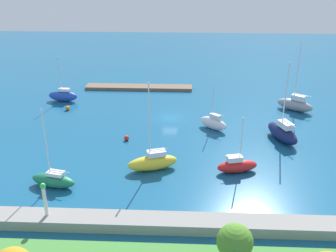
# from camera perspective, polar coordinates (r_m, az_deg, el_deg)

# --- Properties ---
(water) EXTENTS (160.00, 160.00, 0.00)m
(water) POSITION_cam_1_polar(r_m,az_deg,el_deg) (65.68, 0.29, 1.25)
(water) COLOR #19567F
(water) RESTS_ON ground
(pier_dock) EXTENTS (21.83, 3.05, 0.60)m
(pier_dock) POSITION_cam_1_polar(r_m,az_deg,el_deg) (80.52, -4.30, 5.71)
(pier_dock) COLOR brown
(pier_dock) RESTS_ON ground
(breakwater) EXTENTS (67.06, 2.52, 1.14)m
(breakwater) POSITION_cam_1_polar(r_m,az_deg,el_deg) (40.07, -1.53, -14.04)
(breakwater) COLOR gray
(breakwater) RESTS_ON ground
(harbor_beacon) EXTENTS (0.56, 0.56, 3.73)m
(harbor_beacon) POSITION_cam_1_polar(r_m,az_deg,el_deg) (40.76, -17.73, -9.92)
(harbor_beacon) COLOR silver
(harbor_beacon) RESTS_ON breakwater
(park_tree_midwest) EXTENTS (2.81, 2.81, 5.64)m
(park_tree_midwest) POSITION_cam_1_polar(r_m,az_deg,el_deg) (31.09, 9.80, -16.47)
(park_tree_midwest) COLOR brown
(park_tree_midwest) RESTS_ON shoreline_park
(sailboat_yellow_east_end) EXTENTS (6.76, 3.91, 11.70)m
(sailboat_yellow_east_end) POSITION_cam_1_polar(r_m,az_deg,el_deg) (49.52, -2.24, -5.28)
(sailboat_yellow_east_end) COLOR yellow
(sailboat_yellow_east_end) RESTS_ON water
(sailboat_navy_center_basin) EXTENTS (4.53, 7.25, 11.73)m
(sailboat_navy_center_basin) POSITION_cam_1_polar(r_m,az_deg,el_deg) (59.57, 16.49, -0.88)
(sailboat_navy_center_basin) COLOR #141E4C
(sailboat_navy_center_basin) RESTS_ON water
(sailboat_blue_inner_mooring) EXTENTS (5.78, 2.55, 8.58)m
(sailboat_blue_inner_mooring) POSITION_cam_1_polar(r_m,az_deg,el_deg) (75.56, -15.19, 4.35)
(sailboat_blue_inner_mooring) COLOR #2347B2
(sailboat_blue_inner_mooring) RESTS_ON water
(sailboat_white_near_pier) EXTENTS (4.75, 4.23, 7.49)m
(sailboat_white_near_pier) POSITION_cam_1_polar(r_m,az_deg,el_deg) (61.32, 6.69, 0.49)
(sailboat_white_near_pier) COLOR white
(sailboat_white_near_pier) RESTS_ON water
(sailboat_gray_far_south) EXTENTS (6.42, 5.49, 12.18)m
(sailboat_gray_far_south) POSITION_cam_1_polar(r_m,az_deg,el_deg) (71.94, 18.21, 3.09)
(sailboat_gray_far_south) COLOR gray
(sailboat_gray_far_south) RESTS_ON water
(sailboat_green_far_north) EXTENTS (5.79, 3.03, 9.84)m
(sailboat_green_far_north) POSITION_cam_1_polar(r_m,az_deg,el_deg) (48.09, -16.51, -7.59)
(sailboat_green_far_north) COLOR #19724C
(sailboat_green_far_north) RESTS_ON water
(sailboat_red_along_channel) EXTENTS (5.48, 2.91, 7.42)m
(sailboat_red_along_channel) POSITION_cam_1_polar(r_m,az_deg,el_deg) (49.84, 10.12, -5.73)
(sailboat_red_along_channel) COLOR red
(sailboat_red_along_channel) RESTS_ON water
(mooring_buoy_orange) EXTENTS (0.79, 0.79, 0.79)m
(mooring_buoy_orange) POSITION_cam_1_polar(r_m,az_deg,el_deg) (71.05, -14.56, 2.58)
(mooring_buoy_orange) COLOR orange
(mooring_buoy_orange) RESTS_ON water
(mooring_buoy_red) EXTENTS (0.76, 0.76, 0.76)m
(mooring_buoy_red) POSITION_cam_1_polar(r_m,az_deg,el_deg) (57.81, -6.12, -1.75)
(mooring_buoy_red) COLOR red
(mooring_buoy_red) RESTS_ON water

